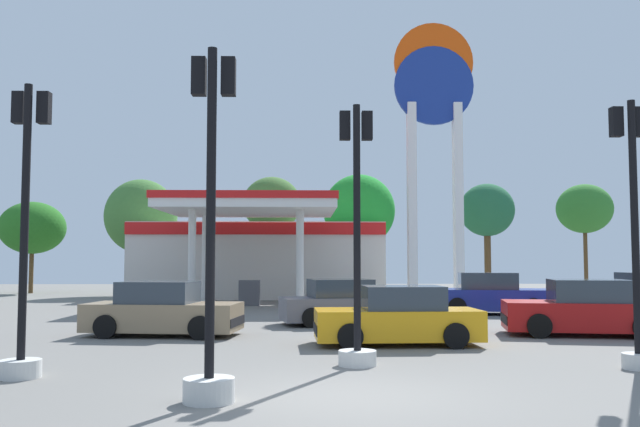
{
  "coord_description": "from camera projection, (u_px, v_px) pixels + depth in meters",
  "views": [
    {
      "loc": [
        -0.6,
        -10.24,
        2.05
      ],
      "look_at": [
        0.1,
        19.68,
        4.04
      ],
      "focal_mm": 38.15,
      "sensor_mm": 36.0,
      "label": 1
    }
  ],
  "objects": [
    {
      "name": "car_5",
      "position": [
        398.0,
        318.0,
        16.16
      ],
      "size": [
        3.96,
        1.9,
        1.4
      ],
      "color": "black",
      "rests_on": "ground"
    },
    {
      "name": "tree_0",
      "position": [
        32.0,
        228.0,
        40.49
      ],
      "size": [
        3.85,
        3.85,
        5.44
      ],
      "color": "brown",
      "rests_on": "ground"
    },
    {
      "name": "car_3",
      "position": [
        491.0,
        295.0,
        25.08
      ],
      "size": [
        4.5,
        2.45,
        1.53
      ],
      "color": "black",
      "rests_on": "ground"
    },
    {
      "name": "ground_plane",
      "position": [
        344.0,
        396.0,
        10.09
      ],
      "size": [
        90.0,
        90.0,
        0.0
      ],
      "primitive_type": "plane",
      "color": "slate",
      "rests_on": "ground"
    },
    {
      "name": "gas_station",
      "position": [
        258.0,
        255.0,
        35.39
      ],
      "size": [
        12.91,
        12.43,
        4.72
      ],
      "color": "beige",
      "rests_on": "ground"
    },
    {
      "name": "traffic_signal_0",
      "position": [
        210.0,
        279.0,
        9.82
      ],
      "size": [
        0.74,
        0.74,
        5.15
      ],
      "color": "silver",
      "rests_on": "ground"
    },
    {
      "name": "tree_3",
      "position": [
        359.0,
        211.0,
        38.57
      ],
      "size": [
        4.07,
        4.07,
        6.83
      ],
      "color": "brown",
      "rests_on": "ground"
    },
    {
      "name": "car_4",
      "position": [
        163.0,
        311.0,
        18.08
      ],
      "size": [
        4.21,
        2.23,
        1.44
      ],
      "color": "black",
      "rests_on": "ground"
    },
    {
      "name": "tree_5",
      "position": [
        584.0,
        209.0,
        41.83
      ],
      "size": [
        3.38,
        3.38,
        6.63
      ],
      "color": "brown",
      "rests_on": "ground"
    },
    {
      "name": "tree_2",
      "position": [
        272.0,
        205.0,
        39.28
      ],
      "size": [
        3.37,
        3.37,
        6.77
      ],
      "color": "brown",
      "rests_on": "ground"
    },
    {
      "name": "tree_1",
      "position": [
        141.0,
        217.0,
        38.33
      ],
      "size": [
        4.05,
        4.05,
        6.52
      ],
      "color": "brown",
      "rests_on": "ground"
    },
    {
      "name": "traffic_signal_2",
      "position": [
        357.0,
        268.0,
        13.15
      ],
      "size": [
        0.73,
        0.73,
        5.06
      ],
      "color": "silver",
      "rests_on": "ground"
    },
    {
      "name": "tree_4",
      "position": [
        487.0,
        211.0,
        39.43
      ],
      "size": [
        3.16,
        3.16,
        6.4
      ],
      "color": "brown",
      "rests_on": "ground"
    },
    {
      "name": "traffic_signal_3",
      "position": [
        634.0,
        251.0,
        12.77
      ],
      "size": [
        0.65,
        0.66,
        5.05
      ],
      "color": "silver",
      "rests_on": "ground"
    },
    {
      "name": "station_pole_sign",
      "position": [
        434.0,
        125.0,
        31.75
      ],
      "size": [
        3.72,
        0.56,
        13.14
      ],
      "color": "white",
      "rests_on": "ground"
    },
    {
      "name": "traffic_signal_1",
      "position": [
        24.0,
        265.0,
        11.81
      ],
      "size": [
        0.69,
        0.7,
        5.12
      ],
      "color": "silver",
      "rests_on": "ground"
    },
    {
      "name": "car_2",
      "position": [
        585.0,
        310.0,
        18.13
      ],
      "size": [
        4.4,
        2.47,
        1.49
      ],
      "color": "black",
      "rests_on": "ground"
    },
    {
      "name": "car_6",
      "position": [
        344.0,
        304.0,
        21.17
      ],
      "size": [
        4.17,
        2.36,
        1.41
      ],
      "color": "black",
      "rests_on": "ground"
    }
  ]
}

